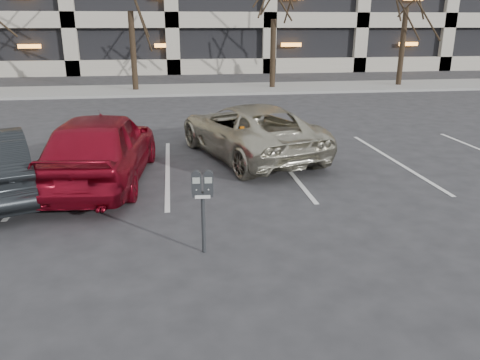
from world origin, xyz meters
name	(u,v)px	position (x,y,z in m)	size (l,w,h in m)	color
ground	(241,203)	(0.00, 0.00, 0.00)	(140.00, 140.00, 0.00)	#28282B
sidewalk	(196,89)	(0.00, 16.00, 0.06)	(80.00, 4.00, 0.12)	gray
stall_lines	(168,170)	(-1.40, 2.30, 0.01)	(16.90, 5.20, 0.00)	silver
parking_meter	(203,192)	(-0.85, -1.93, 0.96)	(0.33, 0.15, 1.25)	black
suv_silver	(249,130)	(0.68, 3.28, 0.68)	(3.62, 5.31, 1.36)	#B8B39C
car_red	(101,147)	(-2.75, 1.65, 0.78)	(1.84, 4.57, 1.56)	maroon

